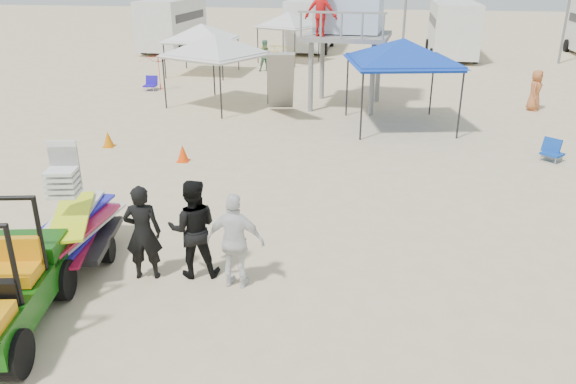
% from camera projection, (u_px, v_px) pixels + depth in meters
% --- Properties ---
extents(ground, '(140.00, 140.00, 0.00)m').
position_uv_depth(ground, '(221.00, 342.00, 8.50)').
color(ground, beige).
rests_on(ground, ground).
extents(surf_trailer, '(1.66, 2.50, 2.11)m').
position_uv_depth(surf_trailer, '(73.00, 221.00, 10.49)').
color(surf_trailer, black).
rests_on(surf_trailer, ground).
extents(man_left, '(0.73, 0.57, 1.79)m').
position_uv_depth(man_left, '(143.00, 233.00, 9.96)').
color(man_left, black).
rests_on(man_left, ground).
extents(man_mid, '(1.05, 0.91, 1.85)m').
position_uv_depth(man_mid, '(193.00, 229.00, 10.04)').
color(man_mid, black).
rests_on(man_mid, ground).
extents(man_right, '(1.03, 0.44, 1.75)m').
position_uv_depth(man_right, '(236.00, 241.00, 9.70)').
color(man_right, white).
rests_on(man_right, ground).
extents(lifeguard_tower, '(3.42, 3.42, 5.13)m').
position_uv_depth(lifeguard_tower, '(346.00, 7.00, 21.44)').
color(lifeguard_tower, gray).
rests_on(lifeguard_tower, ground).
extents(canopy_blue, '(4.03, 4.03, 3.44)m').
position_uv_depth(canopy_blue, '(403.00, 42.00, 18.83)').
color(canopy_blue, black).
rests_on(canopy_blue, ground).
extents(canopy_white_a, '(4.06, 4.06, 3.24)m').
position_uv_depth(canopy_white_a, '(215.00, 38.00, 21.73)').
color(canopy_white_a, black).
rests_on(canopy_white_a, ground).
extents(canopy_white_b, '(3.19, 3.19, 2.95)m').
position_uv_depth(canopy_white_b, '(201.00, 26.00, 28.53)').
color(canopy_white_b, black).
rests_on(canopy_white_b, ground).
extents(canopy_white_c, '(3.61, 3.61, 3.23)m').
position_uv_depth(canopy_white_c, '(289.00, 15.00, 32.02)').
color(canopy_white_c, black).
rests_on(canopy_white_c, ground).
extents(umbrella_a, '(2.37, 2.39, 1.64)m').
position_uv_depth(umbrella_a, '(159.00, 72.00, 25.26)').
color(umbrella_a, red).
rests_on(umbrella_a, ground).
extents(umbrella_b, '(2.80, 2.81, 1.87)m').
position_uv_depth(umbrella_b, '(275.00, 63.00, 26.83)').
color(umbrella_b, gold).
rests_on(umbrella_b, ground).
extents(cone_near, '(0.34, 0.34, 0.50)m').
position_uv_depth(cone_near, '(183.00, 153.00, 16.24)').
color(cone_near, '#FF4408').
rests_on(cone_near, ground).
extents(cone_far, '(0.34, 0.34, 0.50)m').
position_uv_depth(cone_far, '(108.00, 139.00, 17.56)').
color(cone_far, orange).
rests_on(cone_far, ground).
extents(beach_chair_a, '(0.58, 0.62, 0.64)m').
position_uv_depth(beach_chair_a, '(151.00, 83.00, 25.54)').
color(beach_chair_a, '#2010B1').
rests_on(beach_chair_a, ground).
extents(beach_chair_c, '(0.74, 0.85, 0.64)m').
position_uv_depth(beach_chair_c, '(552.00, 150.00, 16.34)').
color(beach_chair_c, '#0E3DA0').
rests_on(beach_chair_c, ground).
extents(rv_far_left, '(2.64, 6.80, 3.25)m').
position_uv_depth(rv_far_left, '(173.00, 22.00, 37.12)').
color(rv_far_left, silver).
rests_on(rv_far_left, ground).
extents(rv_mid_left, '(2.65, 6.50, 3.25)m').
position_uv_depth(rv_mid_left, '(310.00, 22.00, 37.05)').
color(rv_mid_left, silver).
rests_on(rv_mid_left, ground).
extents(rv_mid_right, '(2.64, 7.00, 3.25)m').
position_uv_depth(rv_mid_right, '(453.00, 27.00, 34.24)').
color(rv_mid_right, silver).
rests_on(rv_mid_right, ground).
extents(distant_beachgoers, '(13.02, 7.59, 1.64)m').
position_uv_depth(distant_beachgoers, '(360.00, 68.00, 26.44)').
color(distant_beachgoers, '#B56233').
rests_on(distant_beachgoers, ground).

